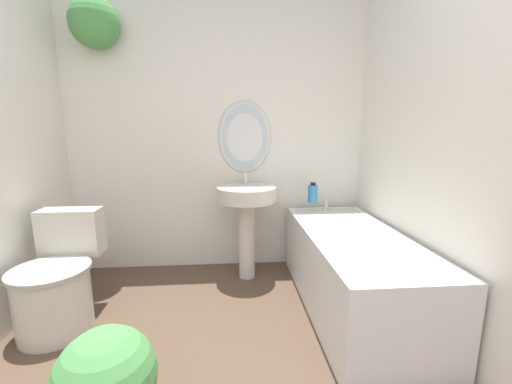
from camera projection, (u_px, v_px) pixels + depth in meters
wall_back at (206, 122)px, 2.70m from camera, size 2.66×0.37×2.40m
wall_right at (453, 134)px, 1.69m from camera, size 0.06×2.42×2.40m
toilet at (58, 284)px, 1.95m from camera, size 0.45×0.60×0.71m
pedestal_sink at (247, 209)px, 2.57m from camera, size 0.48×0.48×0.88m
bathtub at (352, 268)px, 2.17m from camera, size 0.64×1.51×0.62m
shampoo_bottle at (313, 193)px, 2.69m from camera, size 0.08×0.08×0.17m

